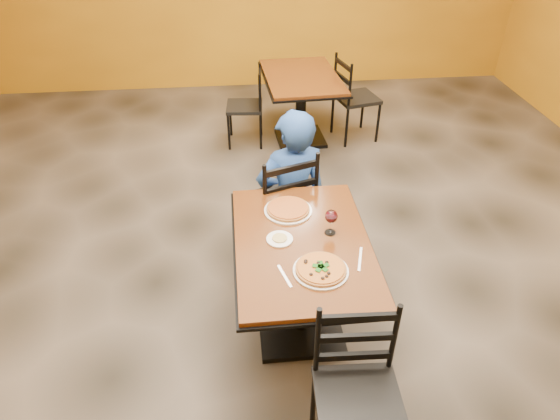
{
  "coord_description": "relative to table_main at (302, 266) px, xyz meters",
  "views": [
    {
      "loc": [
        -0.37,
        -2.77,
        2.61
      ],
      "look_at": [
        -0.12,
        -0.3,
        0.85
      ],
      "focal_mm": 31.84,
      "sensor_mm": 36.0,
      "label": 1
    }
  ],
  "objects": [
    {
      "name": "knife",
      "position": [
        0.3,
        -0.19,
        0.2
      ],
      "size": [
        0.07,
        0.2,
        0.0
      ],
      "primitive_type": "cube",
      "rotation": [
        0.0,
        0.0,
        -0.3
      ],
      "color": "silver",
      "rests_on": "table_main"
    },
    {
      "name": "chair_main_far",
      "position": [
        -0.06,
        0.79,
        -0.07
      ],
      "size": [
        0.56,
        0.56,
        0.97
      ],
      "primitive_type": null,
      "rotation": [
        0.0,
        0.0,
        3.47
      ],
      "color": "black",
      "rests_on": "floor"
    },
    {
      "name": "diner",
      "position": [
        0.06,
        1.0,
        0.02
      ],
      "size": [
        0.64,
        0.48,
        1.15
      ],
      "primitive_type": "imported",
      "rotation": [
        0.0,
        0.0,
        3.32
      ],
      "color": "#1B3C97",
      "rests_on": "floor"
    },
    {
      "name": "chair_second_right",
      "position": [
        0.99,
        2.76,
        -0.09
      ],
      "size": [
        0.5,
        0.5,
        0.93
      ],
      "primitive_type": null,
      "rotation": [
        0.0,
        0.0,
        1.8
      ],
      "color": "black",
      "rests_on": "floor"
    },
    {
      "name": "chair_second_left",
      "position": [
        -0.24,
        2.76,
        -0.14
      ],
      "size": [
        0.41,
        0.41,
        0.84
      ],
      "primitive_type": null,
      "rotation": [
        0.0,
        0.0,
        -1.65
      ],
      "color": "black",
      "rests_on": "floor"
    },
    {
      "name": "chair_main_near",
      "position": [
        0.16,
        -0.9,
        -0.09
      ],
      "size": [
        0.44,
        0.44,
        0.92
      ],
      "primitive_type": null,
      "rotation": [
        0.0,
        0.0,
        -0.05
      ],
      "color": "black",
      "rests_on": "floor"
    },
    {
      "name": "plate_main",
      "position": [
        0.06,
        -0.27,
        0.2
      ],
      "size": [
        0.31,
        0.31,
        0.01
      ],
      "primitive_type": "cylinder",
      "color": "white",
      "rests_on": "table_main"
    },
    {
      "name": "table_main",
      "position": [
        0.0,
        0.0,
        0.0
      ],
      "size": [
        0.83,
        1.23,
        0.75
      ],
      "color": "#62380F",
      "rests_on": "floor"
    },
    {
      "name": "table_second",
      "position": [
        0.38,
        2.76,
        -0.0
      ],
      "size": [
        0.85,
        1.21,
        0.75
      ],
      "rotation": [
        0.0,
        0.0,
        0.06
      ],
      "color": "#62380F",
      "rests_on": "floor"
    },
    {
      "name": "pizza_main",
      "position": [
        0.06,
        -0.27,
        0.21
      ],
      "size": [
        0.28,
        0.28,
        0.02
      ],
      "primitive_type": "cylinder",
      "color": "maroon",
      "rests_on": "plate_main"
    },
    {
      "name": "fork",
      "position": [
        -0.14,
        -0.29,
        0.2
      ],
      "size": [
        0.07,
        0.19,
        0.0
      ],
      "primitive_type": "cube",
      "rotation": [
        0.0,
        0.0,
        0.28
      ],
      "color": "silver",
      "rests_on": "table_main"
    },
    {
      "name": "pizza_far",
      "position": [
        -0.05,
        0.32,
        0.21
      ],
      "size": [
        0.28,
        0.28,
        0.02
      ],
      "primitive_type": "cylinder",
      "color": "#C77F26",
      "rests_on": "plate_far"
    },
    {
      "name": "floor",
      "position": [
        0.0,
        0.5,
        -0.56
      ],
      "size": [
        7.0,
        8.0,
        0.01
      ],
      "primitive_type": "cube",
      "color": "black",
      "rests_on": "ground"
    },
    {
      "name": "wine_glass",
      "position": [
        0.18,
        0.07,
        0.28
      ],
      "size": [
        0.08,
        0.08,
        0.18
      ],
      "primitive_type": null,
      "color": "white",
      "rests_on": "table_main"
    },
    {
      "name": "side_plate",
      "position": [
        -0.13,
        0.03,
        0.2
      ],
      "size": [
        0.16,
        0.16,
        0.01
      ],
      "primitive_type": "cylinder",
      "color": "white",
      "rests_on": "table_main"
    },
    {
      "name": "dip",
      "position": [
        -0.13,
        0.03,
        0.21
      ],
      "size": [
        0.09,
        0.09,
        0.01
      ],
      "primitive_type": "cylinder",
      "color": "tan",
      "rests_on": "side_plate"
    },
    {
      "name": "plate_far",
      "position": [
        -0.05,
        0.32,
        0.2
      ],
      "size": [
        0.31,
        0.31,
        0.01
      ],
      "primitive_type": "cylinder",
      "color": "white",
      "rests_on": "table_main"
    }
  ]
}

